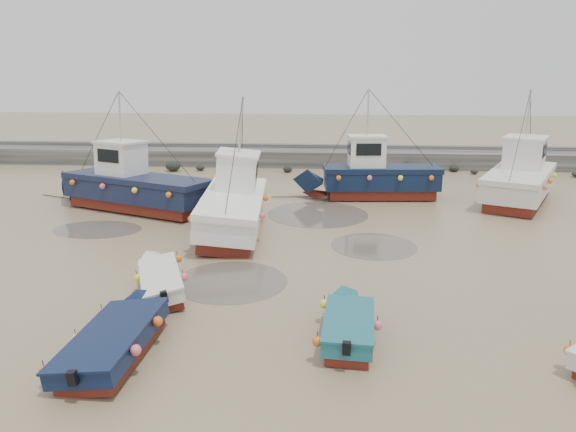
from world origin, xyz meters
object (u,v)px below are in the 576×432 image
Objects in this scene: dinghy_0 at (162,276)px; dinghy_1 at (120,334)px; cabin_boat_1 at (232,202)px; person at (181,218)px; cabin_boat_3 at (521,178)px; cabin_boat_0 at (128,185)px; dinghy_2 at (349,320)px; cabin_boat_2 at (371,175)px.

dinghy_1 is at bearing -110.00° from dinghy_0.
person is (-2.91, 1.46, -1.31)m from cabin_boat_1.
cabin_boat_1 is 16.86m from cabin_boat_3.
cabin_boat_3 is at bearing -59.89° from cabin_boat_0.
person is (3.30, -1.74, -1.30)m from cabin_boat_0.
dinghy_2 is 0.48× the size of cabin_boat_1.
cabin_boat_0 reaches higher than person.
cabin_boat_2 is (1.81, 17.06, 0.79)m from dinghy_2.
cabin_boat_2 is at bearing 39.04° from cabin_boat_1.
cabin_boat_3 is (15.57, 6.46, 0.02)m from cabin_boat_1.
cabin_boat_2 is at bearing -54.53° from cabin_boat_0.
cabin_boat_1 is 1.13× the size of cabin_boat_2.
cabin_boat_2 is at bearing 88.11° from dinghy_2.
cabin_boat_1 is at bearing 87.24° from dinghy_1.
dinghy_1 is 0.60× the size of cabin_boat_0.
cabin_boat_0 is 5.91× the size of person.
dinghy_1 is 0.60× the size of cabin_boat_1.
cabin_boat_1 is 9.57m from cabin_boat_2.
dinghy_1 is 24.85m from cabin_boat_3.
dinghy_0 and dinghy_1 have the same top height.
dinghy_1 is at bearing 151.53° from cabin_boat_2.
cabin_boat_2 is 5.24× the size of person.
dinghy_1 is at bearing -140.04° from cabin_boat_0.
cabin_boat_0 reaches higher than dinghy_0.
cabin_boat_2 reaches higher than person.
cabin_boat_0 is at bearing 99.67° from cabin_boat_2.
cabin_boat_0 is at bearing -144.61° from cabin_boat_3.
dinghy_1 is 15.87m from cabin_boat_0.
cabin_boat_0 reaches higher than dinghy_2.
cabin_boat_3 is (16.81, 14.00, 0.79)m from dinghy_0.
cabin_boat_3 is at bearing -171.02° from person.
dinghy_1 is at bearing 91.12° from person.
cabin_boat_0 is at bearing 94.31° from dinghy_0.
dinghy_0 is 3.02× the size of person.
cabin_boat_0 is (-5.00, 15.05, 0.76)m from dinghy_1.
dinghy_2 is 19.95m from cabin_boat_3.
cabin_boat_1 reaches higher than dinghy_0.
dinghy_0 is 0.51× the size of cabin_boat_1.
dinghy_2 is 0.54× the size of cabin_boat_2.
cabin_boat_3 is (16.78, 18.31, 0.80)m from dinghy_1.
cabin_boat_2 is (8.29, 14.02, 0.80)m from dinghy_0.
cabin_boat_0 is 6.98m from cabin_boat_1.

